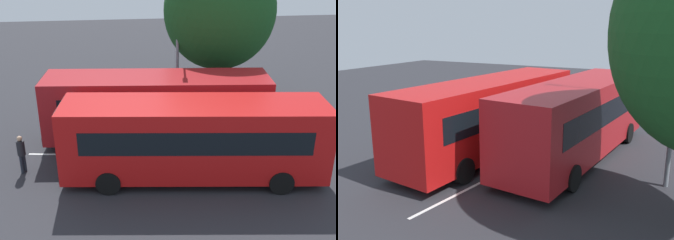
{
  "view_description": "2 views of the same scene",
  "coord_description": "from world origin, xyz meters",
  "views": [
    {
      "loc": [
        2.43,
        16.44,
        8.96
      ],
      "look_at": [
        0.32,
        -0.97,
        1.33
      ],
      "focal_mm": 45.91,
      "sensor_mm": 36.0,
      "label": 1
    },
    {
      "loc": [
        -13.91,
        -6.03,
        5.37
      ],
      "look_at": [
        0.09,
        1.32,
        1.4
      ],
      "focal_mm": 40.66,
      "sensor_mm": 36.0,
      "label": 2
    }
  ],
  "objects": [
    {
      "name": "ground_plane",
      "position": [
        0.0,
        0.0,
        0.0
      ],
      "size": [
        66.27,
        66.27,
        0.0
      ],
      "primitive_type": "plane",
      "color": "#2B2B30"
    },
    {
      "name": "bus_far_left",
      "position": [
        0.79,
        -1.67,
        1.73
      ],
      "size": [
        10.28,
        3.43,
        3.16
      ],
      "rotation": [
        0.0,
        0.0,
        -0.09
      ],
      "color": "#AD191E",
      "rests_on": "ground"
    },
    {
      "name": "bus_center_left",
      "position": [
        -0.31,
        1.8,
        1.73
      ],
      "size": [
        10.3,
        3.63,
        3.16
      ],
      "rotation": [
        0.0,
        0.0,
        -0.12
      ],
      "color": "red",
      "rests_on": "ground"
    },
    {
      "name": "pedestrian",
      "position": [
        6.44,
        0.58,
        0.95
      ],
      "size": [
        0.44,
        0.44,
        1.62
      ],
      "rotation": [
        0.0,
        0.0,
        2.58
      ],
      "color": "#232833",
      "rests_on": "ground"
    },
    {
      "name": "street_lamp",
      "position": [
        -0.66,
        -5.03,
        3.83
      ],
      "size": [
        0.46,
        2.2,
        6.6
      ],
      "rotation": [
        0.0,
        0.0,
        1.44
      ],
      "color": "gray",
      "rests_on": "ground"
    },
    {
      "name": "depot_tree",
      "position": [
        -3.1,
        -6.31,
        5.19
      ],
      "size": [
        6.01,
        5.41,
        8.35
      ],
      "color": "#4C3823",
      "rests_on": "ground"
    },
    {
      "name": "lane_stripe_outer_left",
      "position": [
        0.0,
        0.0,
        0.0
      ],
      "size": [
        13.08,
        2.09,
        0.01
      ],
      "primitive_type": "cube",
      "rotation": [
        0.0,
        0.0,
        -0.15
      ],
      "color": "silver",
      "rests_on": "ground"
    }
  ]
}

